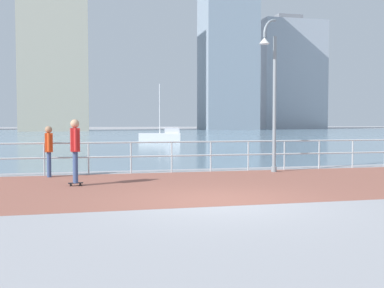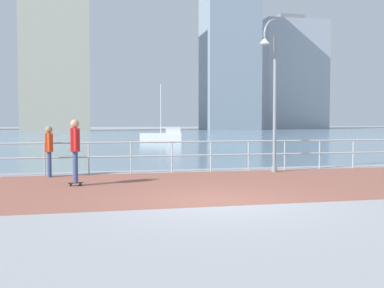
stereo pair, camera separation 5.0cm
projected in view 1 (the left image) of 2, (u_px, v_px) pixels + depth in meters
The scene contains 11 objects.
ground at pixel (115, 138), 48.80m from camera, with size 220.00×220.00×0.00m, color #9E9EA3.
brick_paving at pixel (192, 185), 12.39m from camera, with size 28.00×6.33×0.01m, color #935647.
harbor_water at pixel (111, 135), 59.27m from camera, with size 180.00×88.00×0.00m, color #6B899E.
waterfront_railing at pixel (172, 151), 15.43m from camera, with size 25.25×0.06×1.09m.
lamppost at pixel (271, 88), 15.43m from camera, with size 0.76×0.51×5.30m.
skateboarder at pixel (75, 146), 12.19m from camera, with size 0.41×0.56×1.82m.
bystander at pixel (49, 147), 14.18m from camera, with size 0.27×0.56×1.62m.
sailboat_white at pixel (161, 136), 38.92m from camera, with size 3.74×1.84×5.04m.
tower_slate at pixel (228, 53), 101.39m from camera, with size 11.85×10.31×36.42m.
tower_concrete at pixel (55, 25), 86.41m from camera, with size 12.50×12.72×42.55m.
tower_glass at pixel (286, 76), 117.49m from camera, with size 16.57×14.37×29.28m.
Camera 1 is at (-2.76, -9.41, 1.75)m, focal length 41.86 mm.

